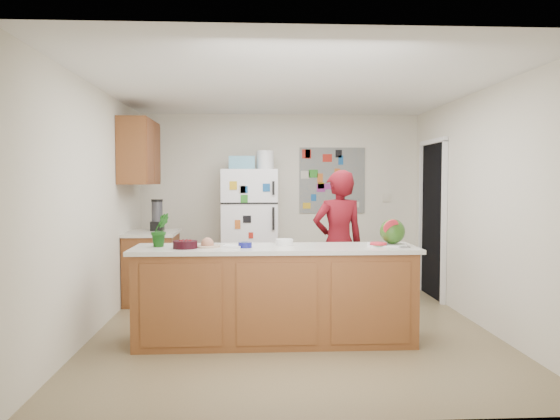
{
  "coord_description": "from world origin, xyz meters",
  "views": [
    {
      "loc": [
        -0.43,
        -5.63,
        1.54
      ],
      "look_at": [
        -0.12,
        0.2,
        1.23
      ],
      "focal_mm": 35.0,
      "sensor_mm": 36.0,
      "label": 1
    }
  ],
  "objects": [
    {
      "name": "refrigerator",
      "position": [
        -0.45,
        1.88,
        0.85
      ],
      "size": [
        0.75,
        0.7,
        1.7
      ],
      "primitive_type": "cube",
      "color": "silver",
      "rests_on": "floor"
    },
    {
      "name": "cobalt_bowl",
      "position": [
        -0.48,
        -0.56,
        0.95
      ],
      "size": [
        0.17,
        0.17,
        0.05
      ],
      "primitive_type": "cylinder",
      "rotation": [
        0.0,
        0.0,
        0.39
      ],
      "color": "navy",
      "rests_on": "peninsula_top"
    },
    {
      "name": "floor",
      "position": [
        0.0,
        0.0,
        -0.01
      ],
      "size": [
        4.0,
        4.5,
        0.02
      ],
      "primitive_type": "cube",
      "color": "brown",
      "rests_on": "ground"
    },
    {
      "name": "white_bowl",
      "position": [
        -0.11,
        -0.4,
        0.95
      ],
      "size": [
        0.18,
        0.18,
        0.06
      ],
      "primitive_type": "cylinder",
      "rotation": [
        0.0,
        0.0,
        -0.05
      ],
      "color": "white",
      "rests_on": "peninsula_top"
    },
    {
      "name": "potted_plant",
      "position": [
        -1.28,
        -0.45,
        1.08
      ],
      "size": [
        0.22,
        0.21,
        0.32
      ],
      "primitive_type": "imported",
      "rotation": [
        0.0,
        0.0,
        0.52
      ],
      "color": "#143B09",
      "rests_on": "peninsula_top"
    },
    {
      "name": "side_counter_top",
      "position": [
        -1.69,
        1.35,
        0.88
      ],
      "size": [
        0.64,
        0.84,
        0.04
      ],
      "primitive_type": "cube",
      "color": "silver",
      "rests_on": "side_counter_base"
    },
    {
      "name": "doorway",
      "position": [
        1.99,
        1.45,
        1.02
      ],
      "size": [
        0.03,
        0.85,
        2.04
      ],
      "primitive_type": "cube",
      "color": "black",
      "rests_on": "ground"
    },
    {
      "name": "peninsula_top",
      "position": [
        -0.2,
        -0.5,
        0.9
      ],
      "size": [
        2.68,
        0.7,
        0.04
      ],
      "primitive_type": "cube",
      "color": "silver",
      "rests_on": "peninsula_base"
    },
    {
      "name": "wall_back",
      "position": [
        0.0,
        2.26,
        1.25
      ],
      "size": [
        4.0,
        0.02,
        2.5
      ],
      "primitive_type": "cube",
      "color": "beige",
      "rests_on": "ground"
    },
    {
      "name": "peninsula_base",
      "position": [
        -0.2,
        -0.5,
        0.44
      ],
      "size": [
        2.6,
        0.62,
        0.88
      ],
      "primitive_type": "cube",
      "color": "brown",
      "rests_on": "floor"
    },
    {
      "name": "plate",
      "position": [
        -0.84,
        -0.5,
        0.93
      ],
      "size": [
        0.26,
        0.26,
        0.02
      ],
      "primitive_type": "cylinder",
      "rotation": [
        0.0,
        0.0,
        -0.08
      ],
      "color": "tan",
      "rests_on": "peninsula_top"
    },
    {
      "name": "paper_towel",
      "position": [
        -0.6,
        -0.54,
        0.93
      ],
      "size": [
        0.2,
        0.18,
        0.02
      ],
      "primitive_type": "cube",
      "rotation": [
        0.0,
        0.0,
        -0.17
      ],
      "color": "white",
      "rests_on": "peninsula_top"
    },
    {
      "name": "cutting_board",
      "position": [
        0.88,
        -0.46,
        0.93
      ],
      "size": [
        0.42,
        0.35,
        0.01
      ],
      "primitive_type": "cube",
      "rotation": [
        0.0,
        0.0,
        -0.22
      ],
      "color": "white",
      "rests_on": "peninsula_top"
    },
    {
      "name": "blender_appliance",
      "position": [
        -1.64,
        1.48,
        1.09
      ],
      "size": [
        0.14,
        0.14,
        0.38
      ],
      "primitive_type": "cylinder",
      "color": "black",
      "rests_on": "side_counter_top"
    },
    {
      "name": "photo_collage",
      "position": [
        0.75,
        2.24,
        1.55
      ],
      "size": [
        0.95,
        0.01,
        0.95
      ],
      "primitive_type": "cube",
      "color": "slate",
      "rests_on": "wall_back"
    },
    {
      "name": "watermelon",
      "position": [
        0.94,
        -0.44,
        1.05
      ],
      "size": [
        0.24,
        0.24,
        0.24
      ],
      "primitive_type": "sphere",
      "color": "#2C5B0F",
      "rests_on": "cutting_board"
    },
    {
      "name": "watermelon_slice",
      "position": [
        0.79,
        -0.51,
        0.94
      ],
      "size": [
        0.16,
        0.16,
        0.02
      ],
      "primitive_type": "cylinder",
      "color": "red",
      "rests_on": "cutting_board"
    },
    {
      "name": "fridge_top_bin",
      "position": [
        -0.55,
        1.88,
        1.79
      ],
      "size": [
        0.35,
        0.28,
        0.18
      ],
      "primitive_type": "cube",
      "color": "#5999B2",
      "rests_on": "refrigerator"
    },
    {
      "name": "wall_right",
      "position": [
        2.01,
        0.0,
        1.25
      ],
      "size": [
        0.02,
        4.5,
        2.5
      ],
      "primitive_type": "cube",
      "color": "beige",
      "rests_on": "ground"
    },
    {
      "name": "ceiling",
      "position": [
        0.0,
        0.0,
        2.51
      ],
      "size": [
        4.0,
        4.5,
        0.02
      ],
      "primitive_type": "cube",
      "color": "white",
      "rests_on": "wall_back"
    },
    {
      "name": "upper_cabinets",
      "position": [
        -1.82,
        1.3,
        1.9
      ],
      "size": [
        0.35,
        1.0,
        0.8
      ],
      "primitive_type": "cube",
      "color": "brown",
      "rests_on": "wall_left"
    },
    {
      "name": "wall_left",
      "position": [
        -2.01,
        0.0,
        1.25
      ],
      "size": [
        0.02,
        4.5,
        2.5
      ],
      "primitive_type": "cube",
      "color": "beige",
      "rests_on": "ground"
    },
    {
      "name": "keys",
      "position": [
        1.0,
        -0.66,
        0.93
      ],
      "size": [
        0.1,
        0.05,
        0.01
      ],
      "primitive_type": "cube",
      "rotation": [
        0.0,
        0.0,
        0.1
      ],
      "color": "gray",
      "rests_on": "peninsula_top"
    },
    {
      "name": "side_counter_base",
      "position": [
        -1.69,
        1.35,
        0.43
      ],
      "size": [
        0.6,
        0.8,
        0.86
      ],
      "primitive_type": "cube",
      "color": "brown",
      "rests_on": "floor"
    },
    {
      "name": "person",
      "position": [
        0.56,
        0.5,
        0.83
      ],
      "size": [
        0.68,
        0.52,
        1.66
      ],
      "primitive_type": "imported",
      "rotation": [
        0.0,
        0.0,
        3.36
      ],
      "color": "#5F0C13",
      "rests_on": "floor"
    },
    {
      "name": "cherry_bowl",
      "position": [
        -1.03,
        -0.59,
        0.96
      ],
      "size": [
        0.26,
        0.26,
        0.07
      ],
      "primitive_type": "cylinder",
      "rotation": [
        0.0,
        0.0,
        -0.18
      ],
      "color": "black",
      "rests_on": "peninsula_top"
    }
  ]
}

